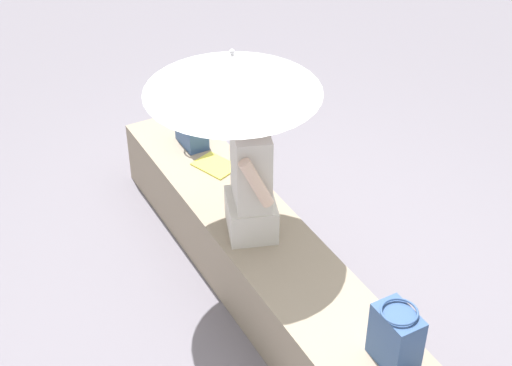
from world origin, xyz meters
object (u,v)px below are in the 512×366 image
Objects in this scene: parasol at (233,73)px; tote_bag_canvas at (192,129)px; person_seated at (251,177)px; magazine at (215,165)px; handbag_black at (396,337)px.

parasol is 4.49× the size of tote_bag_canvas.
person_seated is 0.66m from parasol.
magazine is at bearing -176.72° from tote_bag_canvas.
parasol reaches higher than person_seated.
person_seated is at bearing 151.27° from magazine.
handbag_black reaches higher than magazine.
parasol is 4.21× the size of magazine.
handbag_black is 1.21× the size of magazine.
parasol is 1.58m from handbag_black.
person_seated is at bearing 5.61° from handbag_black.
handbag_black is at bearing -179.21° from tote_bag_canvas.
person_seated is at bearing 175.01° from tote_bag_canvas.
tote_bag_canvas is at bearing -16.69° from magazine.
parasol is at bearing 47.64° from person_seated.
magazine is (-0.33, -0.02, -0.12)m from tote_bag_canvas.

